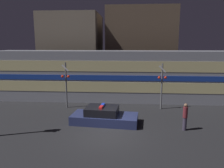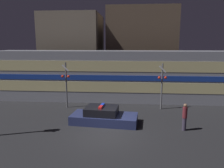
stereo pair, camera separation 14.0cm
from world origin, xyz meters
name	(u,v)px [view 2 (the right image)]	position (x,y,z in m)	size (l,w,h in m)	color
ground_plane	(106,135)	(0.00, 0.00, 0.00)	(120.00, 120.00, 0.00)	black
train	(117,75)	(0.19, 8.22, 2.26)	(22.36, 3.07, 4.53)	gray
police_car	(104,116)	(-0.35, 1.87, 0.44)	(4.46, 2.22, 1.21)	navy
pedestrian	(185,117)	(4.64, 1.02, 0.86)	(0.28, 0.28, 1.66)	#3F384C
crossing_signal_near	(162,84)	(3.85, 5.32, 2.08)	(0.70, 0.30, 3.66)	slate
crossing_signal_far	(66,82)	(-3.78, 5.15, 2.10)	(0.70, 0.30, 3.71)	slate
building_left	(74,50)	(-5.81, 15.80, 4.36)	(6.82, 6.99, 8.71)	#726656
building_center	(141,47)	(2.64, 16.05, 4.74)	(8.32, 4.77, 9.48)	brown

